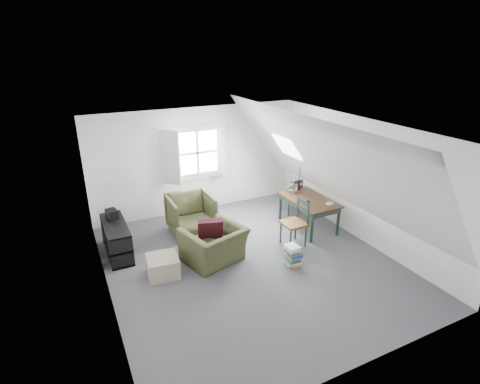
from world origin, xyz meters
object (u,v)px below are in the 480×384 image
dining_chair_far (292,195)px  media_shelf (117,241)px  armchair_far (192,232)px  armchair_near (214,261)px  ottoman (163,266)px  magazine_stack (293,255)px  dining_chair_near (295,222)px  dining_table (309,202)px

dining_chair_far → media_shelf: dining_chair_far is taller
armchair_far → armchair_near: bearing=-90.1°
ottoman → magazine_stack: size_ratio=1.37×
dining_chair_near → media_shelf: dining_chair_near is taller
armchair_far → dining_chair_near: bearing=-39.8°
dining_table → ottoman: bearing=-175.4°
dining_table → dining_chair_far: 0.83m
media_shelf → magazine_stack: media_shelf is taller
media_shelf → dining_chair_far: bearing=3.4°
armchair_far → magazine_stack: size_ratio=2.40×
ottoman → dining_chair_far: dining_chair_far is taller
dining_table → dining_chair_far: dining_chair_far is taller
dining_table → dining_chair_far: (0.11, 0.81, -0.14)m
ottoman → media_shelf: 1.24m
dining_table → magazine_stack: bearing=-137.7°
ottoman → dining_table: 3.44m
armchair_near → magazine_stack: bearing=133.2°
dining_chair_near → media_shelf: (-3.29, 1.18, -0.21)m
armchair_far → ottoman: armchair_far is taller
armchair_near → magazine_stack: magazine_stack is taller
ottoman → dining_chair_far: 3.72m
ottoman → dining_chair_near: 2.72m
armchair_far → dining_chair_near: dining_chair_near is taller
dining_table → dining_chair_far: bearing=79.6°
dining_table → armchair_near: bearing=-173.3°
armchair_near → dining_table: size_ratio=0.77×
media_shelf → dining_table: bearing=-8.1°
dining_table → dining_chair_near: bearing=-145.5°
armchair_far → dining_table: size_ratio=0.68×
armchair_far → dining_chair_far: (2.51, -0.11, 0.45)m
media_shelf → magazine_stack: size_ratio=3.19×
ottoman → magazine_stack: 2.35m
ottoman → dining_table: (3.39, 0.42, 0.42)m
magazine_stack → ottoman: bearing=162.0°
ottoman → dining_chair_near: (2.70, -0.10, 0.32)m
armchair_far → ottoman: size_ratio=1.75×
armchair_near → media_shelf: size_ratio=0.85×
armchair_near → magazine_stack: (1.25, -0.76, 0.19)m
dining_chair_far → ottoman: bearing=8.9°
dining_table → dining_chair_near: size_ratio=1.44×
magazine_stack → dining_chair_far: bearing=57.1°
armchair_far → dining_table: 2.63m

